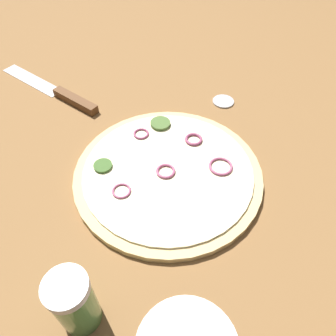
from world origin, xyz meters
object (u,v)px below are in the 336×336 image
Objects in this scene: knife at (63,95)px; loose_cap at (223,101)px; spice_jar at (74,303)px; pizza at (168,173)px.

knife is 0.35m from loose_cap.
loose_cap is (-0.15, 0.48, -0.05)m from spice_jar.
knife is at bearing -179.99° from pizza.
pizza is 0.33m from knife.
pizza is at bearing 172.25° from knife.
spice_jar is at bearing -72.84° from loose_cap.
spice_jar is at bearing 141.37° from knife.
spice_jar is (0.41, -0.25, 0.04)m from knife.
spice_jar reaches higher than knife.
spice_jar reaches higher than pizza.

